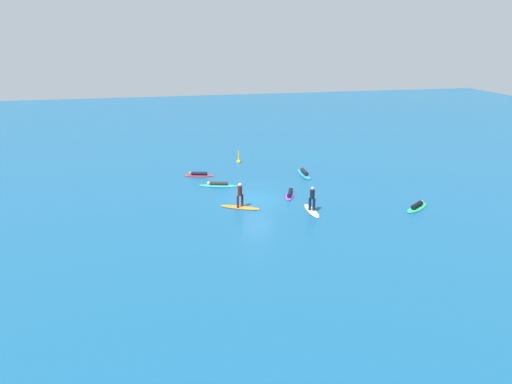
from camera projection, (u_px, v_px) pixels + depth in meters
The scene contains 9 objects.
ground_plane at pixel (256, 198), 35.62m from camera, with size 120.00×120.00×0.00m, color navy.
surfer_on_green_board at pixel (417, 206), 33.63m from camera, with size 2.56×2.17×0.41m.
surfer_on_red_board at pixel (199, 175), 41.05m from camera, with size 2.68×1.27×0.38m.
surfer_on_orange_board at pixel (240, 202), 33.56m from camera, with size 2.80×1.87×1.82m.
surfer_on_blue_board at pixel (304, 173), 41.43m from camera, with size 0.81×3.22×0.45m.
surfer_on_teal_board at pixel (218, 185), 38.42m from camera, with size 3.15×1.42×0.36m.
surfer_on_white_board at pixel (312, 205), 32.90m from camera, with size 0.61×2.70×1.76m.
surfer_on_purple_board at pixel (290, 193), 36.21m from camera, with size 1.47×2.57×0.40m.
marker_buoy at pixel (239, 161), 45.18m from camera, with size 0.37×0.37×1.22m.
Camera 1 is at (-7.36, -32.82, 11.73)m, focal length 34.09 mm.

